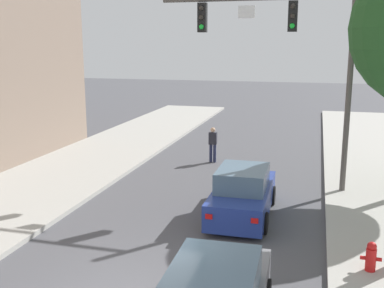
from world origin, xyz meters
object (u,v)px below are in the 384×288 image
(traffic_signal_mast, at_px, (294,45))
(fire_hydrant, at_px, (371,256))
(car_lead_blue, at_px, (243,194))
(pedestrian_crossing_road, at_px, (213,143))

(traffic_signal_mast, bearing_deg, fire_hydrant, -69.78)
(car_lead_blue, height_order, pedestrian_crossing_road, pedestrian_crossing_road)
(traffic_signal_mast, relative_size, fire_hydrant, 10.42)
(pedestrian_crossing_road, relative_size, fire_hydrant, 2.28)
(car_lead_blue, bearing_deg, traffic_signal_mast, 68.75)
(traffic_signal_mast, height_order, pedestrian_crossing_road, traffic_signal_mast)
(car_lead_blue, height_order, fire_hydrant, car_lead_blue)
(traffic_signal_mast, xyz_separation_m, fire_hydrant, (2.32, -6.30, -4.85))
(traffic_signal_mast, xyz_separation_m, car_lead_blue, (-1.22, -3.13, -4.63))
(car_lead_blue, relative_size, pedestrian_crossing_road, 2.59)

